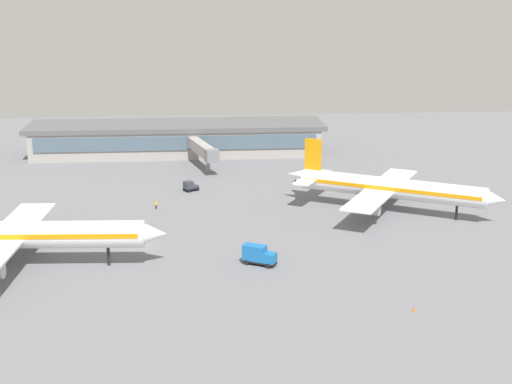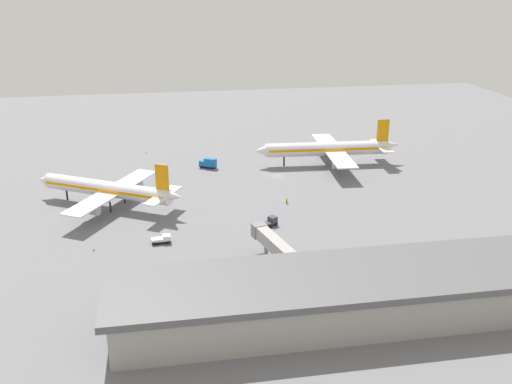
{
  "view_description": "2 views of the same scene",
  "coord_description": "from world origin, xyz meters",
  "px_view_note": "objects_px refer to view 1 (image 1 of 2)",
  "views": [
    {
      "loc": [
        -10.43,
        124.34,
        43.21
      ],
      "look_at": [
        -22.2,
        -13.78,
        5.61
      ],
      "focal_mm": 51.12,
      "sensor_mm": 36.0,
      "label": 1
    },
    {
      "loc": [
        -34.44,
        -163.01,
        58.17
      ],
      "look_at": [
        -11.4,
        -27.5,
        5.72
      ],
      "focal_mm": 39.64,
      "sensor_mm": 36.0,
      "label": 2
    }
  ],
  "objects_px": {
    "catering_truck": "(258,255)",
    "airplane_at_gate": "(16,235)",
    "baggage_tug": "(190,186)",
    "ground_crew_worker": "(156,205)",
    "safety_cone_mid_apron": "(366,178)",
    "pushback_tractor": "(304,179)",
    "airplane_taxiing": "(389,188)",
    "safety_cone_far_side": "(413,309)"
  },
  "relations": [
    {
      "from": "airplane_taxiing",
      "to": "ground_crew_worker",
      "type": "bearing_deg",
      "value": -157.0
    },
    {
      "from": "safety_cone_mid_apron",
      "to": "airplane_taxiing",
      "type": "bearing_deg",
      "value": 86.3
    },
    {
      "from": "catering_truck",
      "to": "safety_cone_mid_apron",
      "type": "distance_m",
      "value": 63.23
    },
    {
      "from": "airplane_at_gate",
      "to": "safety_cone_far_side",
      "type": "xyz_separation_m",
      "value": [
        -59.7,
        23.01,
        -5.09
      ]
    },
    {
      "from": "airplane_at_gate",
      "to": "ground_crew_worker",
      "type": "xyz_separation_m",
      "value": [
        -21.07,
        -31.45,
        -4.54
      ]
    },
    {
      "from": "catering_truck",
      "to": "ground_crew_worker",
      "type": "distance_m",
      "value": 38.91
    },
    {
      "from": "baggage_tug",
      "to": "ground_crew_worker",
      "type": "relative_size",
      "value": 2.25
    },
    {
      "from": "ground_crew_worker",
      "to": "safety_cone_mid_apron",
      "type": "xyz_separation_m",
      "value": [
        -49.47,
        -20.79,
        -0.55
      ]
    },
    {
      "from": "catering_truck",
      "to": "safety_cone_mid_apron",
      "type": "xyz_separation_m",
      "value": [
        -31.06,
        -55.06,
        -1.4
      ]
    },
    {
      "from": "airplane_at_gate",
      "to": "catering_truck",
      "type": "bearing_deg",
      "value": -0.56
    },
    {
      "from": "airplane_at_gate",
      "to": "safety_cone_mid_apron",
      "type": "height_order",
      "value": "airplane_at_gate"
    },
    {
      "from": "airplane_at_gate",
      "to": "ground_crew_worker",
      "type": "bearing_deg",
      "value": 59.71
    },
    {
      "from": "pushback_tractor",
      "to": "airplane_at_gate",
      "type": "bearing_deg",
      "value": 38.89
    },
    {
      "from": "ground_crew_worker",
      "to": "airplane_at_gate",
      "type": "bearing_deg",
      "value": -68.74
    },
    {
      "from": "catering_truck",
      "to": "pushback_tractor",
      "type": "relative_size",
      "value": 1.29
    },
    {
      "from": "baggage_tug",
      "to": "ground_crew_worker",
      "type": "height_order",
      "value": "baggage_tug"
    },
    {
      "from": "airplane_at_gate",
      "to": "baggage_tug",
      "type": "bearing_deg",
      "value": 61.67
    },
    {
      "from": "airplane_taxiing",
      "to": "catering_truck",
      "type": "relative_size",
      "value": 7.08
    },
    {
      "from": "catering_truck",
      "to": "safety_cone_far_side",
      "type": "xyz_separation_m",
      "value": [
        -20.22,
        20.19,
        -1.4
      ]
    },
    {
      "from": "pushback_tractor",
      "to": "airplane_taxiing",
      "type": "bearing_deg",
      "value": 114.93
    },
    {
      "from": "airplane_taxiing",
      "to": "catering_truck",
      "type": "distance_m",
      "value": 40.93
    },
    {
      "from": "ground_crew_worker",
      "to": "pushback_tractor",
      "type": "bearing_deg",
      "value": 84.48
    },
    {
      "from": "pushback_tractor",
      "to": "catering_truck",
      "type": "bearing_deg",
      "value": 70.0
    },
    {
      "from": "airplane_taxiing",
      "to": "safety_cone_far_side",
      "type": "distance_m",
      "value": 49.61
    },
    {
      "from": "ground_crew_worker",
      "to": "safety_cone_mid_apron",
      "type": "relative_size",
      "value": 2.78
    },
    {
      "from": "catering_truck",
      "to": "airplane_at_gate",
      "type": "bearing_deg",
      "value": -154.53
    },
    {
      "from": "ground_crew_worker",
      "to": "airplane_taxiing",
      "type": "bearing_deg",
      "value": 48.01
    },
    {
      "from": "airplane_at_gate",
      "to": "safety_cone_far_side",
      "type": "height_order",
      "value": "airplane_at_gate"
    },
    {
      "from": "baggage_tug",
      "to": "safety_cone_far_side",
      "type": "height_order",
      "value": "baggage_tug"
    },
    {
      "from": "pushback_tractor",
      "to": "safety_cone_far_side",
      "type": "height_order",
      "value": "pushback_tractor"
    },
    {
      "from": "baggage_tug",
      "to": "safety_cone_far_side",
      "type": "xyz_separation_m",
      "value": [
        -31.62,
        68.2,
        -0.86
      ]
    },
    {
      "from": "safety_cone_far_side",
      "to": "pushback_tractor",
      "type": "bearing_deg",
      "value": -86.44
    },
    {
      "from": "airplane_at_gate",
      "to": "pushback_tractor",
      "type": "height_order",
      "value": "airplane_at_gate"
    },
    {
      "from": "safety_cone_mid_apron",
      "to": "catering_truck",
      "type": "bearing_deg",
      "value": 60.57
    },
    {
      "from": "airplane_at_gate",
      "to": "baggage_tug",
      "type": "distance_m",
      "value": 53.37
    },
    {
      "from": "catering_truck",
      "to": "baggage_tug",
      "type": "bearing_deg",
      "value": 132.91
    },
    {
      "from": "baggage_tug",
      "to": "catering_truck",
      "type": "bearing_deg",
      "value": 69.64
    },
    {
      "from": "baggage_tug",
      "to": "pushback_tractor",
      "type": "distance_m",
      "value": 27.59
    },
    {
      "from": "airplane_at_gate",
      "to": "pushback_tractor",
      "type": "distance_m",
      "value": 74.97
    },
    {
      "from": "pushback_tractor",
      "to": "safety_cone_mid_apron",
      "type": "xyz_separation_m",
      "value": [
        -15.42,
        -1.61,
        -0.67
      ]
    },
    {
      "from": "airplane_at_gate",
      "to": "airplane_taxiing",
      "type": "distance_m",
      "value": 73.39
    },
    {
      "from": "baggage_tug",
      "to": "safety_cone_mid_apron",
      "type": "distance_m",
      "value": 43.05
    }
  ]
}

